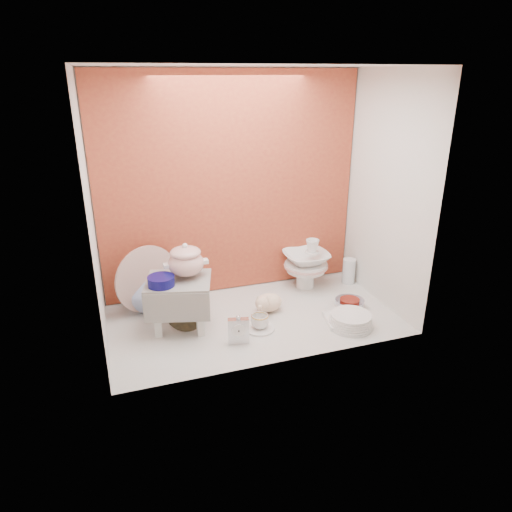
{
  "coord_description": "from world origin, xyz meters",
  "views": [
    {
      "loc": [
        -0.82,
        -2.48,
        1.47
      ],
      "look_at": [
        0.02,
        0.02,
        0.42
      ],
      "focal_mm": 32.59,
      "sensor_mm": 36.0,
      "label": 1
    }
  ],
  "objects_px": {
    "plush_pig": "(268,302)",
    "dinner_plate_stack": "(351,320)",
    "porcelain_tower": "(306,264)",
    "crystal_bowl": "(350,304)",
    "mantel_clock": "(238,329)",
    "gold_rim_teacup": "(260,321)",
    "step_stool": "(180,304)",
    "blue_white_vase": "(145,290)",
    "soup_tureen": "(186,260)",
    "floral_platter": "(147,279)"
  },
  "relations": [
    {
      "from": "plush_pig",
      "to": "dinner_plate_stack",
      "type": "xyz_separation_m",
      "value": [
        0.41,
        -0.35,
        -0.02
      ]
    },
    {
      "from": "plush_pig",
      "to": "porcelain_tower",
      "type": "xyz_separation_m",
      "value": [
        0.39,
        0.27,
        0.12
      ]
    },
    {
      "from": "dinner_plate_stack",
      "to": "crystal_bowl",
      "type": "xyz_separation_m",
      "value": [
        0.12,
        0.22,
        -0.01
      ]
    },
    {
      "from": "mantel_clock",
      "to": "porcelain_tower",
      "type": "bearing_deg",
      "value": 53.38
    },
    {
      "from": "plush_pig",
      "to": "gold_rim_teacup",
      "type": "height_order",
      "value": "plush_pig"
    },
    {
      "from": "step_stool",
      "to": "porcelain_tower",
      "type": "height_order",
      "value": "porcelain_tower"
    },
    {
      "from": "blue_white_vase",
      "to": "plush_pig",
      "type": "height_order",
      "value": "blue_white_vase"
    },
    {
      "from": "blue_white_vase",
      "to": "crystal_bowl",
      "type": "distance_m",
      "value": 1.36
    },
    {
      "from": "step_stool",
      "to": "soup_tureen",
      "type": "height_order",
      "value": "soup_tureen"
    },
    {
      "from": "step_stool",
      "to": "porcelain_tower",
      "type": "relative_size",
      "value": 1.03
    },
    {
      "from": "floral_platter",
      "to": "blue_white_vase",
      "type": "relative_size",
      "value": 1.59
    },
    {
      "from": "floral_platter",
      "to": "gold_rim_teacup",
      "type": "relative_size",
      "value": 4.04
    },
    {
      "from": "blue_white_vase",
      "to": "porcelain_tower",
      "type": "relative_size",
      "value": 0.76
    },
    {
      "from": "step_stool",
      "to": "floral_platter",
      "type": "bearing_deg",
      "value": 134.05
    },
    {
      "from": "floral_platter",
      "to": "plush_pig",
      "type": "distance_m",
      "value": 0.8
    },
    {
      "from": "mantel_clock",
      "to": "plush_pig",
      "type": "xyz_separation_m",
      "value": [
        0.29,
        0.3,
        -0.02
      ]
    },
    {
      "from": "soup_tureen",
      "to": "crystal_bowl",
      "type": "distance_m",
      "value": 1.13
    },
    {
      "from": "soup_tureen",
      "to": "blue_white_vase",
      "type": "xyz_separation_m",
      "value": [
        -0.23,
        0.28,
        -0.29
      ]
    },
    {
      "from": "crystal_bowl",
      "to": "step_stool",
      "type": "bearing_deg",
      "value": 174.07
    },
    {
      "from": "soup_tureen",
      "to": "crystal_bowl",
      "type": "xyz_separation_m",
      "value": [
        1.05,
        -0.15,
        -0.4
      ]
    },
    {
      "from": "soup_tureen",
      "to": "porcelain_tower",
      "type": "distance_m",
      "value": 0.97
    },
    {
      "from": "soup_tureen",
      "to": "dinner_plate_stack",
      "type": "distance_m",
      "value": 1.07
    },
    {
      "from": "blue_white_vase",
      "to": "mantel_clock",
      "type": "height_order",
      "value": "blue_white_vase"
    },
    {
      "from": "step_stool",
      "to": "plush_pig",
      "type": "xyz_separation_m",
      "value": [
        0.58,
        0.01,
        -0.09
      ]
    },
    {
      "from": "soup_tureen",
      "to": "gold_rim_teacup",
      "type": "relative_size",
      "value": 2.32
    },
    {
      "from": "plush_pig",
      "to": "crystal_bowl",
      "type": "height_order",
      "value": "plush_pig"
    },
    {
      "from": "mantel_clock",
      "to": "soup_tureen",
      "type": "bearing_deg",
      "value": 138.73
    },
    {
      "from": "mantel_clock",
      "to": "gold_rim_teacup",
      "type": "height_order",
      "value": "mantel_clock"
    },
    {
      "from": "step_stool",
      "to": "blue_white_vase",
      "type": "xyz_separation_m",
      "value": [
        -0.18,
        0.31,
        -0.02
      ]
    },
    {
      "from": "mantel_clock",
      "to": "step_stool",
      "type": "bearing_deg",
      "value": 147.76
    },
    {
      "from": "plush_pig",
      "to": "dinner_plate_stack",
      "type": "distance_m",
      "value": 0.54
    },
    {
      "from": "plush_pig",
      "to": "gold_rim_teacup",
      "type": "relative_size",
      "value": 2.08
    },
    {
      "from": "mantel_clock",
      "to": "porcelain_tower",
      "type": "height_order",
      "value": "porcelain_tower"
    },
    {
      "from": "soup_tureen",
      "to": "dinner_plate_stack",
      "type": "bearing_deg",
      "value": -21.37
    },
    {
      "from": "plush_pig",
      "to": "porcelain_tower",
      "type": "distance_m",
      "value": 0.49
    },
    {
      "from": "plush_pig",
      "to": "dinner_plate_stack",
      "type": "height_order",
      "value": "plush_pig"
    },
    {
      "from": "soup_tureen",
      "to": "gold_rim_teacup",
      "type": "distance_m",
      "value": 0.58
    },
    {
      "from": "gold_rim_teacup",
      "to": "porcelain_tower",
      "type": "distance_m",
      "value": 0.71
    },
    {
      "from": "step_stool",
      "to": "plush_pig",
      "type": "relative_size",
      "value": 1.65
    },
    {
      "from": "floral_platter",
      "to": "mantel_clock",
      "type": "height_order",
      "value": "floral_platter"
    },
    {
      "from": "gold_rim_teacup",
      "to": "dinner_plate_stack",
      "type": "xyz_separation_m",
      "value": [
        0.54,
        -0.15,
        -0.01
      ]
    },
    {
      "from": "step_stool",
      "to": "floral_platter",
      "type": "distance_m",
      "value": 0.34
    },
    {
      "from": "crystal_bowl",
      "to": "porcelain_tower",
      "type": "distance_m",
      "value": 0.45
    },
    {
      "from": "dinner_plate_stack",
      "to": "step_stool",
      "type": "bearing_deg",
      "value": 161.3
    },
    {
      "from": "crystal_bowl",
      "to": "floral_platter",
      "type": "bearing_deg",
      "value": 162.29
    },
    {
      "from": "gold_rim_teacup",
      "to": "crystal_bowl",
      "type": "height_order",
      "value": "gold_rim_teacup"
    },
    {
      "from": "step_stool",
      "to": "plush_pig",
      "type": "height_order",
      "value": "step_stool"
    },
    {
      "from": "soup_tureen",
      "to": "mantel_clock",
      "type": "height_order",
      "value": "soup_tureen"
    },
    {
      "from": "dinner_plate_stack",
      "to": "porcelain_tower",
      "type": "xyz_separation_m",
      "value": [
        -0.03,
        0.62,
        0.14
      ]
    },
    {
      "from": "blue_white_vase",
      "to": "mantel_clock",
      "type": "distance_m",
      "value": 0.76
    }
  ]
}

